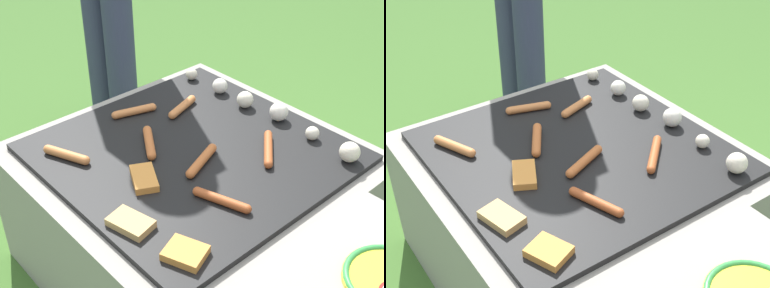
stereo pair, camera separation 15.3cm
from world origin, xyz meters
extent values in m
plane|color=#3D6628|center=(0.00, 0.00, 0.00)|extent=(14.00, 14.00, 0.00)
cube|color=gray|center=(0.00, 0.00, 0.22)|extent=(0.88, 0.88, 0.43)
cube|color=black|center=(0.00, 0.00, 0.44)|extent=(0.77, 0.77, 0.02)
cylinder|color=#2D334C|center=(-0.92, 0.29, 0.42)|extent=(0.12, 0.12, 0.85)
cylinder|color=#2D334C|center=(-0.77, 0.29, 0.42)|extent=(0.12, 0.12, 0.85)
cylinder|color=#A34C23|center=(0.15, 0.15, 0.46)|extent=(0.12, 0.13, 0.02)
sphere|color=#A34C23|center=(0.10, 0.21, 0.46)|extent=(0.02, 0.02, 0.02)
sphere|color=#A34C23|center=(0.21, 0.10, 0.46)|extent=(0.02, 0.02, 0.02)
cylinder|color=#B7602D|center=(-0.10, -0.08, 0.47)|extent=(0.13, 0.10, 0.03)
sphere|color=#B7602D|center=(-0.04, -0.12, 0.47)|extent=(0.03, 0.03, 0.03)
sphere|color=#B7602D|center=(-0.15, -0.04, 0.47)|extent=(0.03, 0.03, 0.03)
cylinder|color=#B7602D|center=(0.07, -0.03, 0.47)|extent=(0.07, 0.14, 0.03)
sphere|color=#B7602D|center=(0.10, -0.09, 0.47)|extent=(0.03, 0.03, 0.03)
sphere|color=#B7602D|center=(0.05, 0.04, 0.47)|extent=(0.03, 0.03, 0.03)
cylinder|color=#C6753D|center=(-0.27, 0.00, 0.46)|extent=(0.06, 0.13, 0.02)
sphere|color=#C6753D|center=(-0.25, 0.06, 0.46)|extent=(0.02, 0.02, 0.02)
sphere|color=#C6753D|center=(-0.29, -0.06, 0.46)|extent=(0.02, 0.02, 0.02)
cylinder|color=#A34C23|center=(0.23, -0.11, 0.46)|extent=(0.14, 0.07, 0.02)
sphere|color=#A34C23|center=(0.29, -0.08, 0.46)|extent=(0.02, 0.02, 0.02)
sphere|color=#A34C23|center=(0.16, -0.13, 0.46)|extent=(0.02, 0.02, 0.02)
cylinder|color=#C6753D|center=(-0.19, 0.13, 0.47)|extent=(0.06, 0.12, 0.03)
sphere|color=#C6753D|center=(-0.17, 0.07, 0.47)|extent=(0.03, 0.03, 0.03)
sphere|color=#C6753D|center=(-0.21, 0.19, 0.47)|extent=(0.03, 0.03, 0.03)
cylinder|color=#C6753D|center=(-0.20, -0.29, 0.47)|extent=(0.13, 0.07, 0.03)
sphere|color=#C6753D|center=(-0.14, -0.27, 0.47)|extent=(0.03, 0.03, 0.03)
sphere|color=#C6753D|center=(-0.26, -0.32, 0.47)|extent=(0.03, 0.03, 0.03)
cube|color=#D18438|center=(0.30, -0.29, 0.46)|extent=(0.11, 0.10, 0.02)
cube|color=tan|center=(0.14, -0.32, 0.46)|extent=(0.12, 0.09, 0.02)
cube|color=#D18438|center=(0.03, -0.19, 0.46)|extent=(0.13, 0.11, 0.02)
sphere|color=beige|center=(-0.33, 0.30, 0.47)|extent=(0.04, 0.04, 0.04)
sphere|color=silver|center=(-0.19, 0.30, 0.48)|extent=(0.05, 0.05, 0.05)
sphere|color=beige|center=(-0.07, 0.29, 0.48)|extent=(0.05, 0.05, 0.05)
sphere|color=silver|center=(0.06, 0.31, 0.48)|extent=(0.06, 0.06, 0.06)
sphere|color=beige|center=(0.20, 0.30, 0.47)|extent=(0.04, 0.04, 0.04)
sphere|color=beige|center=(0.33, 0.29, 0.48)|extent=(0.06, 0.06, 0.06)
camera|label=1|loc=(0.94, -0.85, 1.32)|focal=50.00mm
camera|label=2|loc=(1.04, -0.73, 1.32)|focal=50.00mm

